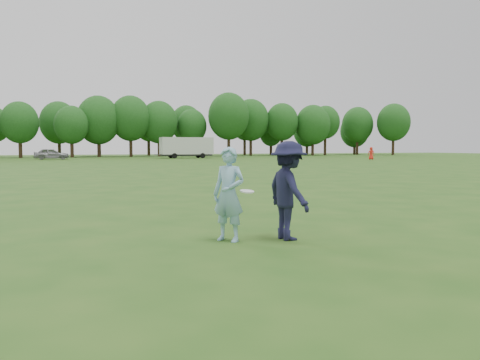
{
  "coord_description": "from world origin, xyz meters",
  "views": [
    {
      "loc": [
        -3.82,
        -8.92,
        1.81
      ],
      "look_at": [
        -0.24,
        0.27,
        1.1
      ],
      "focal_mm": 35.0,
      "sensor_mm": 36.0,
      "label": 1
    }
  ],
  "objects": [
    {
      "name": "player_far_c",
      "position": [
        35.62,
        43.45,
        0.87
      ],
      "size": [
        1.01,
        0.9,
        1.74
      ],
      "primitive_type": "imported",
      "rotation": [
        0.0,
        0.0,
        2.63
      ],
      "color": "red",
      "rests_on": "ground"
    },
    {
      "name": "player_far_b",
      "position": [
        24.32,
        46.89,
        0.92
      ],
      "size": [
        0.62,
        1.14,
        1.85
      ],
      "primitive_type": "imported",
      "rotation": [
        0.0,
        0.0,
        -1.41
      ],
      "color": "navy",
      "rests_on": "ground"
    },
    {
      "name": "disc_in_play",
      "position": [
        -0.51,
        -0.79,
        0.96
      ],
      "size": [
        0.33,
        0.33,
        0.07
      ],
      "color": "white",
      "rests_on": "ground"
    },
    {
      "name": "field_cone",
      "position": [
        23.64,
        42.37,
        0.15
      ],
      "size": [
        0.28,
        0.28,
        0.3
      ],
      "primitive_type": "cone",
      "color": "#DB5F0B",
      "rests_on": "ground"
    },
    {
      "name": "defender",
      "position": [
        0.33,
        -0.87,
        0.96
      ],
      "size": [
        0.78,
        1.27,
        1.91
      ],
      "primitive_type": "imported",
      "rotation": [
        0.0,
        0.0,
        1.62
      ],
      "color": "#171834",
      "rests_on": "ground"
    },
    {
      "name": "cargo_trailer",
      "position": [
        14.72,
        61.31,
        1.78
      ],
      "size": [
        9.0,
        2.75,
        3.2
      ],
      "color": "silver",
      "rests_on": "ground"
    },
    {
      "name": "treeline",
      "position": [
        2.81,
        76.9,
        6.26
      ],
      "size": [
        130.35,
        18.39,
        11.74
      ],
      "color": "#332114",
      "rests_on": "ground"
    },
    {
      "name": "car_e",
      "position": [
        -4.63,
        60.43,
        0.78
      ],
      "size": [
        4.57,
        1.85,
        1.55
      ],
      "primitive_type": "imported",
      "rotation": [
        0.0,
        0.0,
        1.57
      ],
      "color": "gray",
      "rests_on": "ground"
    },
    {
      "name": "thrower",
      "position": [
        -0.8,
        -0.59,
        0.9
      ],
      "size": [
        0.75,
        0.78,
        1.8
      ],
      "primitive_type": "imported",
      "rotation": [
        0.0,
        0.0,
        -0.89
      ],
      "color": "#85B6CE",
      "rests_on": "ground"
    },
    {
      "name": "ground",
      "position": [
        0.0,
        0.0,
        0.0
      ],
      "size": [
        200.0,
        200.0,
        0.0
      ],
      "primitive_type": "plane",
      "color": "#234E16",
      "rests_on": "ground"
    }
  ]
}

